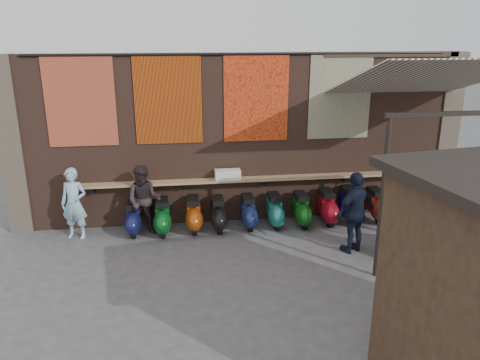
{
  "coord_description": "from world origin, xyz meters",
  "views": [
    {
      "loc": [
        -1.57,
        -8.15,
        4.44
      ],
      "look_at": [
        -0.26,
        1.2,
        1.45
      ],
      "focal_mm": 35.0,
      "sensor_mm": 36.0,
      "label": 1
    }
  ],
  "objects_px": {
    "scooter_stool_1": "(163,217)",
    "scooter_stool_7": "(327,207)",
    "shelf_box": "(228,175)",
    "scooter_stool_4": "(248,212)",
    "scooter_stool_6": "(301,210)",
    "scooter_stool_9": "(376,205)",
    "scooter_stool_0": "(134,219)",
    "shopper_tan": "(396,217)",
    "scooter_stool_5": "(275,211)",
    "diner_right": "(144,200)",
    "scooter_stool_2": "(194,215)",
    "diner_left": "(74,204)",
    "shopper_navy": "(355,213)",
    "scooter_stool_3": "(218,214)",
    "scooter_stool_8": "(350,205)"
  },
  "relations": [
    {
      "from": "shelf_box",
      "to": "shopper_tan",
      "type": "relative_size",
      "value": 0.34
    },
    {
      "from": "scooter_stool_6",
      "to": "scooter_stool_8",
      "type": "bearing_deg",
      "value": 2.28
    },
    {
      "from": "scooter_stool_6",
      "to": "diner_right",
      "type": "xyz_separation_m",
      "value": [
        -3.68,
        0.02,
        0.42
      ]
    },
    {
      "from": "scooter_stool_4",
      "to": "diner_right",
      "type": "distance_m",
      "value": 2.43
    },
    {
      "from": "shopper_tan",
      "to": "diner_right",
      "type": "bearing_deg",
      "value": 97.47
    },
    {
      "from": "diner_right",
      "to": "scooter_stool_7",
      "type": "bearing_deg",
      "value": 10.93
    },
    {
      "from": "shopper_navy",
      "to": "scooter_stool_7",
      "type": "bearing_deg",
      "value": -111.82
    },
    {
      "from": "scooter_stool_1",
      "to": "scooter_stool_3",
      "type": "distance_m",
      "value": 1.28
    },
    {
      "from": "scooter_stool_4",
      "to": "diner_left",
      "type": "bearing_deg",
      "value": -179.75
    },
    {
      "from": "diner_right",
      "to": "shopper_navy",
      "type": "height_order",
      "value": "shopper_navy"
    },
    {
      "from": "scooter_stool_4",
      "to": "diner_left",
      "type": "height_order",
      "value": "diner_left"
    },
    {
      "from": "scooter_stool_8",
      "to": "scooter_stool_5",
      "type": "bearing_deg",
      "value": -179.56
    },
    {
      "from": "scooter_stool_0",
      "to": "diner_left",
      "type": "height_order",
      "value": "diner_left"
    },
    {
      "from": "scooter_stool_9",
      "to": "scooter_stool_5",
      "type": "bearing_deg",
      "value": -179.93
    },
    {
      "from": "shopper_navy",
      "to": "shopper_tan",
      "type": "bearing_deg",
      "value": 130.83
    },
    {
      "from": "scooter_stool_8",
      "to": "shopper_navy",
      "type": "xyz_separation_m",
      "value": [
        -0.52,
        -1.57,
        0.45
      ]
    },
    {
      "from": "scooter_stool_0",
      "to": "diner_left",
      "type": "relative_size",
      "value": 0.49
    },
    {
      "from": "shopper_navy",
      "to": "diner_left",
      "type": "bearing_deg",
      "value": -39.05
    },
    {
      "from": "scooter_stool_1",
      "to": "scooter_stool_7",
      "type": "relative_size",
      "value": 0.98
    },
    {
      "from": "shelf_box",
      "to": "scooter_stool_4",
      "type": "xyz_separation_m",
      "value": [
        0.45,
        -0.28,
        -0.87
      ]
    },
    {
      "from": "scooter_stool_6",
      "to": "scooter_stool_9",
      "type": "height_order",
      "value": "scooter_stool_9"
    },
    {
      "from": "shelf_box",
      "to": "scooter_stool_6",
      "type": "relative_size",
      "value": 0.73
    },
    {
      "from": "scooter_stool_1",
      "to": "shopper_tan",
      "type": "height_order",
      "value": "shopper_tan"
    },
    {
      "from": "scooter_stool_4",
      "to": "scooter_stool_5",
      "type": "bearing_deg",
      "value": -0.14
    },
    {
      "from": "scooter_stool_2",
      "to": "shelf_box",
      "type": "bearing_deg",
      "value": 18.09
    },
    {
      "from": "scooter_stool_1",
      "to": "scooter_stool_6",
      "type": "relative_size",
      "value": 1.03
    },
    {
      "from": "diner_right",
      "to": "scooter_stool_2",
      "type": "bearing_deg",
      "value": 12.13
    },
    {
      "from": "scooter_stool_7",
      "to": "diner_left",
      "type": "xyz_separation_m",
      "value": [
        -5.85,
        -0.01,
        0.41
      ]
    },
    {
      "from": "scooter_stool_8",
      "to": "shopper_navy",
      "type": "height_order",
      "value": "shopper_navy"
    },
    {
      "from": "shelf_box",
      "to": "scooter_stool_8",
      "type": "relative_size",
      "value": 0.68
    },
    {
      "from": "shelf_box",
      "to": "scooter_stool_5",
      "type": "height_order",
      "value": "shelf_box"
    },
    {
      "from": "scooter_stool_5",
      "to": "diner_left",
      "type": "height_order",
      "value": "diner_left"
    },
    {
      "from": "scooter_stool_3",
      "to": "scooter_stool_4",
      "type": "xyz_separation_m",
      "value": [
        0.72,
        0.03,
        0.0
      ]
    },
    {
      "from": "diner_left",
      "to": "scooter_stool_5",
      "type": "bearing_deg",
      "value": 15.05
    },
    {
      "from": "shopper_navy",
      "to": "scooter_stool_8",
      "type": "bearing_deg",
      "value": -132.73
    },
    {
      "from": "scooter_stool_0",
      "to": "scooter_stool_8",
      "type": "relative_size",
      "value": 0.89
    },
    {
      "from": "scooter_stool_0",
      "to": "scooter_stool_3",
      "type": "relative_size",
      "value": 0.99
    },
    {
      "from": "scooter_stool_5",
      "to": "scooter_stool_7",
      "type": "height_order",
      "value": "scooter_stool_7"
    },
    {
      "from": "scooter_stool_9",
      "to": "shopper_navy",
      "type": "relative_size",
      "value": 0.47
    },
    {
      "from": "scooter_stool_6",
      "to": "scooter_stool_9",
      "type": "xyz_separation_m",
      "value": [
        1.89,
        0.04,
        0.01
      ]
    },
    {
      "from": "scooter_stool_0",
      "to": "scooter_stool_5",
      "type": "height_order",
      "value": "scooter_stool_5"
    },
    {
      "from": "scooter_stool_1",
      "to": "scooter_stool_4",
      "type": "height_order",
      "value": "scooter_stool_1"
    },
    {
      "from": "scooter_stool_0",
      "to": "scooter_stool_2",
      "type": "relative_size",
      "value": 0.96
    },
    {
      "from": "scooter_stool_6",
      "to": "diner_right",
      "type": "height_order",
      "value": "diner_right"
    },
    {
      "from": "scooter_stool_7",
      "to": "shopper_navy",
      "type": "distance_m",
      "value": 1.62
    },
    {
      "from": "scooter_stool_0",
      "to": "scooter_stool_6",
      "type": "bearing_deg",
      "value": -0.54
    },
    {
      "from": "scooter_stool_2",
      "to": "shopper_navy",
      "type": "distance_m",
      "value": 3.67
    },
    {
      "from": "scooter_stool_6",
      "to": "scooter_stool_2",
      "type": "bearing_deg",
      "value": 179.0
    },
    {
      "from": "scooter_stool_5",
      "to": "scooter_stool_8",
      "type": "relative_size",
      "value": 0.92
    },
    {
      "from": "shelf_box",
      "to": "scooter_stool_4",
      "type": "bearing_deg",
      "value": -32.12
    }
  ]
}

